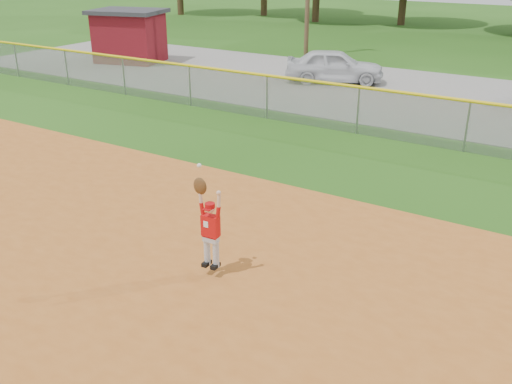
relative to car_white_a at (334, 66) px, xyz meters
The scene contains 6 objects.
ground 16.90m from the car_white_a, 77.10° to the right, with size 120.00×120.00×0.00m, color #235112.
parking_strip 3.87m from the car_white_a, ahead, with size 44.00×10.00×0.03m, color slate.
car_white_a is the anchor object (origin of this frame).
utility_shed 11.13m from the car_white_a, behind, with size 4.09×3.54×2.63m.
outfield_fence 7.48m from the car_white_a, 59.74° to the right, with size 40.06×0.10×1.55m.
ballplayer 16.60m from the car_white_a, 72.91° to the right, with size 0.55×0.24×1.92m.
Camera 1 is at (6.50, -6.53, 5.45)m, focal length 40.00 mm.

